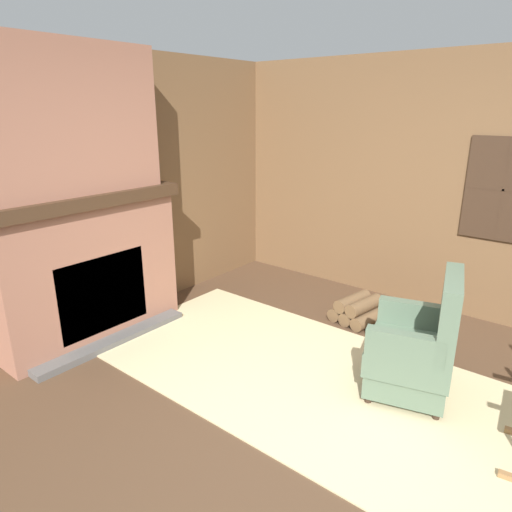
{
  "coord_description": "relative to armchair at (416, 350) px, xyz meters",
  "views": [
    {
      "loc": [
        1.17,
        -2.07,
        2.06
      ],
      "look_at": [
        -1.05,
        0.68,
        0.9
      ],
      "focal_mm": 32.0,
      "sensor_mm": 36.0,
      "label": 1
    }
  ],
  "objects": [
    {
      "name": "fireplace_hearth",
      "position": [
        -2.66,
        -0.97,
        0.31
      ],
      "size": [
        0.61,
        1.77,
        1.36
      ],
      "color": "#93604C",
      "rests_on": "ground"
    },
    {
      "name": "chimney_breast",
      "position": [
        -2.67,
        -0.97,
        1.6
      ],
      "size": [
        0.35,
        1.47,
        1.21
      ],
      "color": "#93604C",
      "rests_on": "fireplace_hearth"
    },
    {
      "name": "wood_panel_wall_left",
      "position": [
        -2.9,
        -0.97,
        0.93
      ],
      "size": [
        0.06,
        5.89,
        2.59
      ],
      "color": "brown",
      "rests_on": "ground"
    },
    {
      "name": "wood_panel_wall_back",
      "position": [
        -0.22,
        1.71,
        0.93
      ],
      "size": [
        5.89,
        0.09,
        2.59
      ],
      "color": "brown",
      "rests_on": "ground"
    },
    {
      "name": "firewood_stack",
      "position": [
        -0.89,
        0.86,
        -0.25
      ],
      "size": [
        0.48,
        0.51,
        0.26
      ],
      "rotation": [
        0.0,
        0.0,
        -0.17
      ],
      "color": "brown",
      "rests_on": "ground"
    },
    {
      "name": "armchair",
      "position": [
        0.0,
        0.0,
        0.0
      ],
      "size": [
        0.73,
        0.78,
        0.97
      ],
      "rotation": [
        0.0,
        0.0,
        3.41
      ],
      "color": "#516651",
      "rests_on": "ground"
    },
    {
      "name": "storage_case",
      "position": [
        -2.71,
        -0.68,
        1.06
      ],
      "size": [
        0.13,
        0.26,
        0.13
      ],
      "color": "brown",
      "rests_on": "fireplace_hearth"
    },
    {
      "name": "area_rug",
      "position": [
        -0.62,
        -0.32,
        -0.36
      ],
      "size": [
        3.88,
        1.77,
        0.01
      ],
      "color": "#C6B789",
      "rests_on": "ground"
    },
    {
      "name": "ground_plane",
      "position": [
        -0.23,
        -0.97,
        -0.36
      ],
      "size": [
        14.0,
        14.0,
        0.0
      ],
      "primitive_type": "plane",
      "color": "#4C3523"
    }
  ]
}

